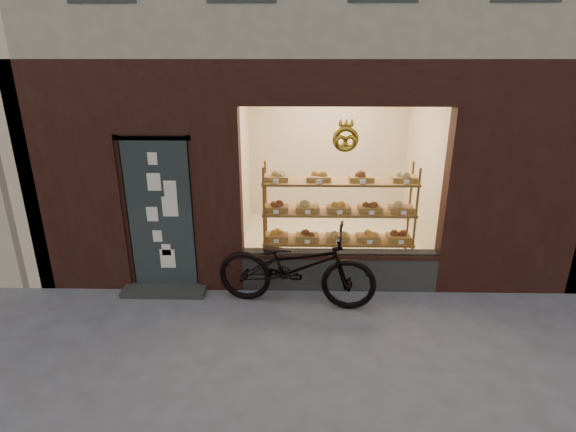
{
  "coord_description": "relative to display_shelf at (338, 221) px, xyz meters",
  "views": [
    {
      "loc": [
        -0.16,
        -3.61,
        3.15
      ],
      "look_at": [
        -0.27,
        2.0,
        1.13
      ],
      "focal_mm": 28.0,
      "sensor_mm": 36.0,
      "label": 1
    }
  ],
  "objects": [
    {
      "name": "bicycle",
      "position": [
        -0.61,
        -0.88,
        -0.31
      ],
      "size": [
        2.17,
        1.03,
        1.1
      ],
      "primitive_type": "imported",
      "rotation": [
        0.0,
        0.0,
        1.42
      ],
      "color": "black",
      "rests_on": "ground"
    },
    {
      "name": "ground",
      "position": [
        -0.45,
        -2.55,
        -0.86
      ],
      "size": [
        90.0,
        90.0,
        0.0
      ],
      "primitive_type": "plane",
      "color": "#4B4B50"
    },
    {
      "name": "display_shelf",
      "position": [
        0.0,
        0.0,
        0.0
      ],
      "size": [
        2.2,
        0.45,
        1.7
      ],
      "color": "brown",
      "rests_on": "ground"
    }
  ]
}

